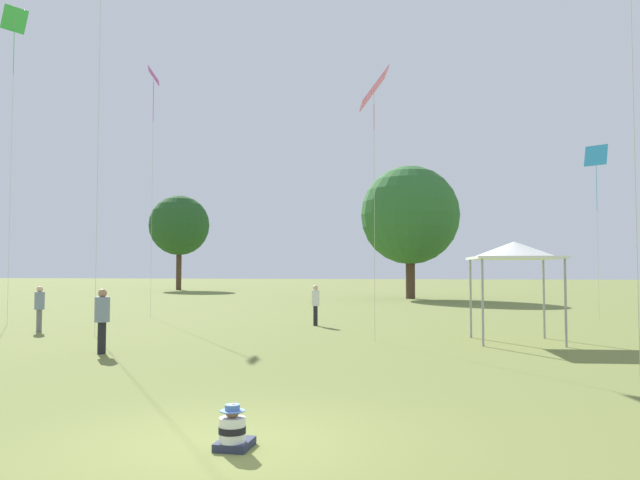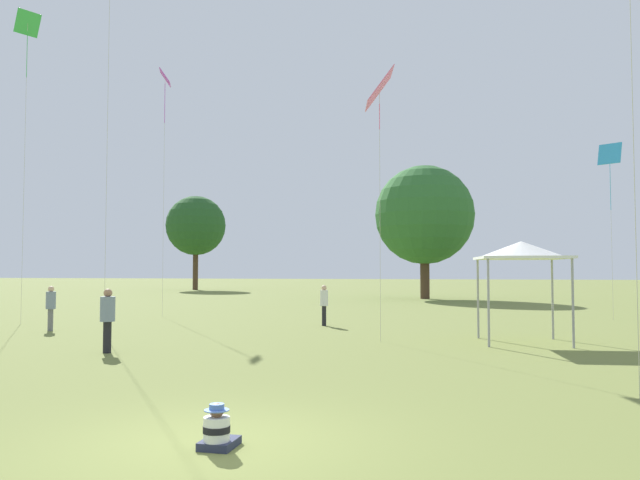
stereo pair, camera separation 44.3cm
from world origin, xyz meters
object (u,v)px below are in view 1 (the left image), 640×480
at_px(seated_toddler, 233,431).
at_px(canopy_tent, 514,251).
at_px(kite_7, 14,31).
at_px(distant_tree_1, 179,226).
at_px(person_standing_1, 315,301).
at_px(kite_3, 153,87).
at_px(person_standing_3, 39,305).
at_px(person_standing_0, 102,315).
at_px(kite_2, 374,92).
at_px(kite_6, 596,160).
at_px(distant_tree_0, 410,215).

xyz_separation_m(seated_toddler, canopy_tent, (4.81, 12.58, 2.57)).
height_order(kite_7, distant_tree_1, kite_7).
relative_size(person_standing_1, kite_3, 0.14).
distance_m(person_standing_3, kite_3, 12.39).
bearing_deg(distant_tree_1, kite_3, -68.22).
bearing_deg(person_standing_0, kite_2, 170.35).
bearing_deg(person_standing_0, person_standing_3, -84.66).
bearing_deg(kite_6, person_standing_0, -59.69).
xyz_separation_m(person_standing_1, kite_7, (-12.29, -1.97, 11.11)).
relative_size(kite_3, distant_tree_1, 1.11).
distance_m(kite_7, distant_tree_1, 45.26).
bearing_deg(kite_3, kite_2, -103.14).
relative_size(person_standing_0, canopy_tent, 0.55).
bearing_deg(canopy_tent, kite_6, 64.42).
xyz_separation_m(seated_toddler, kite_2, (0.54, 12.00, 7.60)).
bearing_deg(distant_tree_1, person_standing_3, -72.26).
distance_m(seated_toddler, kite_7, 24.07).
height_order(seated_toddler, kite_3, kite_3).
distance_m(person_standing_0, kite_2, 10.52).
bearing_deg(kite_7, kite_3, -144.95).
relative_size(kite_3, kite_6, 1.50).
relative_size(canopy_tent, kite_6, 0.39).
distance_m(canopy_tent, distant_tree_0, 29.69).
xyz_separation_m(person_standing_1, kite_3, (-8.51, 3.01, 10.01)).
xyz_separation_m(person_standing_3, kite_3, (0.75, 7.26, 10.01)).
xyz_separation_m(kite_6, kite_7, (-24.21, -7.59, 4.85)).
xyz_separation_m(canopy_tent, kite_3, (-15.64, 7.40, 8.19)).
bearing_deg(seated_toddler, canopy_tent, 70.11).
bearing_deg(person_standing_1, distant_tree_0, -125.68).
relative_size(seated_toddler, kite_7, 0.04).
height_order(seated_toddler, person_standing_1, person_standing_1).
bearing_deg(canopy_tent, distant_tree_1, 124.05).
xyz_separation_m(kite_7, distant_tree_1, (-11.61, 43.48, -4.81)).
distance_m(seated_toddler, kite_2, 14.21).
bearing_deg(distant_tree_1, kite_2, -60.07).
height_order(person_standing_3, kite_7, kite_7).
relative_size(person_standing_3, canopy_tent, 0.53).
relative_size(seated_toddler, kite_3, 0.05).
distance_m(kite_3, distant_tree_0, 24.82).
relative_size(seated_toddler, canopy_tent, 0.18).
height_order(distant_tree_0, distant_tree_1, distant_tree_1).
height_order(kite_3, kite_7, kite_7).
height_order(person_standing_0, kite_2, kite_2).
distance_m(kite_3, kite_6, 20.94).
xyz_separation_m(kite_3, distant_tree_1, (-15.39, 38.51, -3.72)).
bearing_deg(canopy_tent, distant_tree_0, 98.72).
relative_size(person_standing_0, kite_2, 0.20).
height_order(canopy_tent, kite_3, kite_3).
bearing_deg(kite_6, kite_2, -53.32).
relative_size(seated_toddler, person_standing_1, 0.35).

